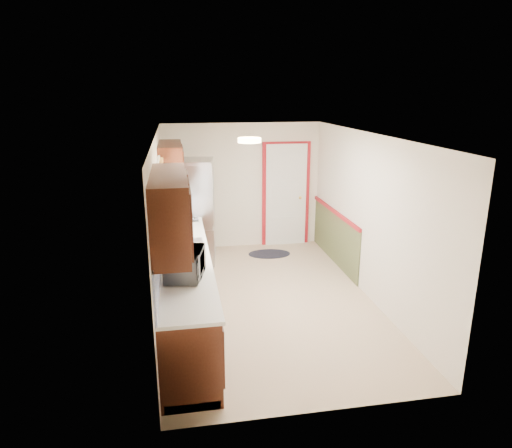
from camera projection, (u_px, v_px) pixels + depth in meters
name	position (u px, v px, depth m)	size (l,w,h in m)	color
room_shell	(269.00, 222.00, 6.41)	(3.20, 5.20, 2.52)	tan
kitchen_run	(181.00, 260.00, 6.04)	(0.63, 4.00, 2.20)	#3A180D
back_wall_trim	(296.00, 203.00, 8.76)	(1.12, 2.30, 2.08)	maroon
ceiling_fixture	(249.00, 140.00, 5.85)	(0.30, 0.30, 0.06)	#FFD88C
microwave	(185.00, 261.00, 5.12)	(0.57, 0.32, 0.39)	white
refrigerator	(191.00, 212.00, 7.97)	(0.86, 0.82, 1.85)	#B7B7BC
rug	(269.00, 254.00, 8.61)	(0.79, 0.51, 0.01)	black
cooktop	(182.00, 217.00, 7.61)	(0.52, 0.63, 0.02)	black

